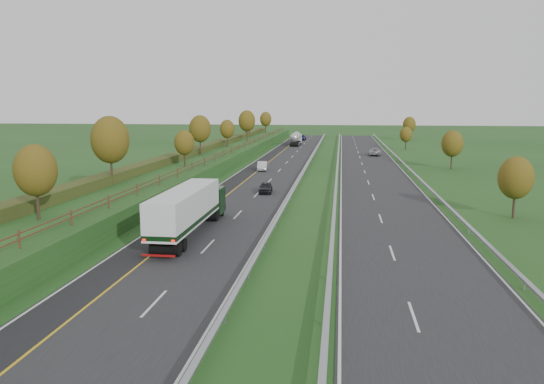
% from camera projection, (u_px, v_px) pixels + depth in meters
% --- Properties ---
extents(ground, '(400.00, 400.00, 0.00)m').
position_uv_depth(ground, '(319.00, 174.00, 83.22)').
color(ground, '#1D4719').
rests_on(ground, ground).
extents(near_carriageway, '(10.50, 200.00, 0.04)m').
position_uv_depth(near_carriageway, '(273.00, 170.00, 89.12)').
color(near_carriageway, '#232326').
rests_on(near_carriageway, ground).
extents(far_carriageway, '(10.50, 200.00, 0.04)m').
position_uv_depth(far_carriageway, '(372.00, 171.00, 87.02)').
color(far_carriageway, '#232326').
rests_on(far_carriageway, ground).
extents(hard_shoulder, '(3.00, 200.00, 0.04)m').
position_uv_depth(hard_shoulder, '(251.00, 169.00, 89.60)').
color(hard_shoulder, black).
rests_on(hard_shoulder, ground).
extents(lane_markings, '(26.75, 200.00, 0.01)m').
position_uv_depth(lane_markings, '(311.00, 170.00, 88.18)').
color(lane_markings, silver).
rests_on(lane_markings, near_carriageway).
extents(embankment_left, '(12.00, 200.00, 2.00)m').
position_uv_depth(embankment_left, '(197.00, 163.00, 90.62)').
color(embankment_left, '#1D4719').
rests_on(embankment_left, ground).
extents(hedge_left, '(2.20, 180.00, 1.10)m').
position_uv_depth(hedge_left, '(186.00, 154.00, 90.62)').
color(hedge_left, '#2D3B18').
rests_on(hedge_left, embankment_left).
extents(fence_left, '(0.12, 189.06, 1.20)m').
position_uv_depth(fence_left, '(223.00, 153.00, 89.36)').
color(fence_left, '#422B19').
rests_on(fence_left, embankment_left).
extents(median_barrier_near, '(0.32, 200.00, 0.71)m').
position_uv_depth(median_barrier_near, '(307.00, 167.00, 88.30)').
color(median_barrier_near, '#919499').
rests_on(median_barrier_near, ground).
extents(median_barrier_far, '(0.32, 200.00, 0.71)m').
position_uv_depth(median_barrier_far, '(337.00, 167.00, 87.65)').
color(median_barrier_far, '#919499').
rests_on(median_barrier_far, ground).
extents(outer_barrier_far, '(0.32, 200.00, 0.71)m').
position_uv_depth(outer_barrier_far, '(408.00, 168.00, 86.18)').
color(outer_barrier_far, '#919499').
rests_on(outer_barrier_far, ground).
extents(trees_left, '(6.64, 164.30, 7.66)m').
position_uv_depth(trees_left, '(193.00, 132.00, 86.40)').
color(trees_left, '#2D2116').
rests_on(trees_left, embankment_left).
extents(trees_far, '(8.45, 118.60, 7.12)m').
position_uv_depth(trees_far, '(428.00, 136.00, 113.21)').
color(trees_far, '#2D2116').
rests_on(trees_far, ground).
extents(box_lorry, '(2.58, 16.28, 4.06)m').
position_uv_depth(box_lorry, '(189.00, 208.00, 44.17)').
color(box_lorry, black).
rests_on(box_lorry, near_carriageway).
extents(road_tanker, '(2.40, 11.22, 3.46)m').
position_uv_depth(road_tanker, '(296.00, 138.00, 141.64)').
color(road_tanker, silver).
rests_on(road_tanker, near_carriageway).
extents(car_dark_near, '(1.86, 4.02, 1.34)m').
position_uv_depth(car_dark_near, '(266.00, 187.00, 65.80)').
color(car_dark_near, black).
rests_on(car_dark_near, near_carriageway).
extents(car_silver_mid, '(2.02, 4.58, 1.46)m').
position_uv_depth(car_silver_mid, '(262.00, 166.00, 87.98)').
color(car_silver_mid, silver).
rests_on(car_silver_mid, near_carriageway).
extents(car_small_far, '(2.49, 5.54, 1.57)m').
position_uv_depth(car_small_far, '(302.00, 137.00, 161.85)').
color(car_small_far, '#121138').
rests_on(car_small_far, near_carriageway).
extents(car_oncoming, '(2.97, 5.61, 1.50)m').
position_uv_depth(car_oncoming, '(375.00, 152.00, 113.56)').
color(car_oncoming, '#A7A6AB').
rests_on(car_oncoming, far_carriageway).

